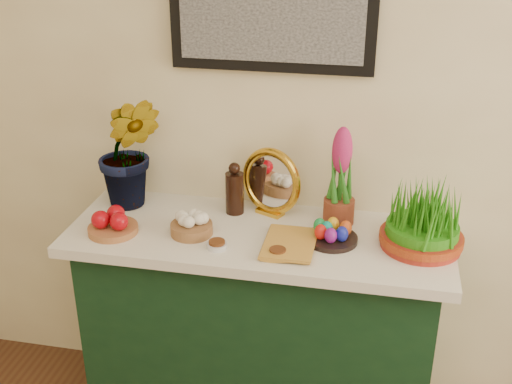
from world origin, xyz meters
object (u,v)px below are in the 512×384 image
Objects in this scene: mirror at (271,182)px; wheatgrass_sabzeh at (423,220)px; sideboard at (259,334)px; hyacinth_green at (128,134)px; book at (264,241)px.

mirror reaches higher than wheatgrass_sabzeh.
hyacinth_green is at bearing 167.77° from sideboard.
mirror is at bearing 84.50° from sideboard.
wheatgrass_sabzeh is (0.58, -0.00, 0.57)m from sideboard.
mirror reaches higher than book.
sideboard is 5.43× the size of book.
mirror is 0.91× the size of wheatgrass_sabzeh.
book is at bearing -68.38° from sideboard.
mirror is (0.02, 0.16, 0.59)m from sideboard.
hyacinth_green reaches higher than sideboard.
sideboard is 2.17× the size of hyacinth_green.
mirror is at bearing 95.05° from book.
sideboard is 4.48× the size of wheatgrass_sabzeh.
mirror is 1.10× the size of book.
sideboard is at bearing 111.45° from book.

